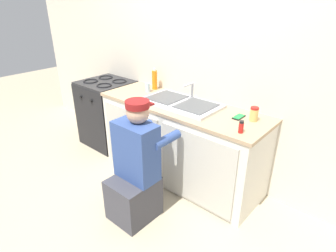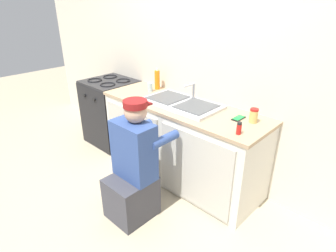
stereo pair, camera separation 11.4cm
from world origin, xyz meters
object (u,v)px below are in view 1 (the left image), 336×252
sink_double_basin (181,103)px  plumber_person (136,172)px  condiment_jar (254,114)px  cell_phone (239,117)px  stove_range (108,113)px  soap_bottle_orange (155,80)px  spice_bottle_red (241,127)px  water_glass (148,87)px

sink_double_basin → plumber_person: plumber_person is taller
condiment_jar → cell_phone: condiment_jar is taller
stove_range → condiment_jar: bearing=2.9°
sink_double_basin → soap_bottle_orange: size_ratio=3.20×
stove_range → spice_bottle_red: 2.07m
spice_bottle_red → soap_bottle_orange: size_ratio=0.42×
condiment_jar → spice_bottle_red: bearing=-84.4°
sink_double_basin → condiment_jar: (0.74, 0.10, 0.05)m
cell_phone → soap_bottle_orange: bearing=174.3°
stove_range → sink_double_basin: bearing=0.1°
stove_range → water_glass: bearing=6.2°
stove_range → cell_phone: (1.85, 0.08, 0.43)m
soap_bottle_orange → water_glass: 0.14m
cell_phone → water_glass: 1.15m
sink_double_basin → condiment_jar: bearing=7.6°
stove_range → spice_bottle_red: spice_bottle_red is taller
plumber_person → cell_phone: (0.52, 0.82, 0.40)m
sink_double_basin → plumber_person: 0.86m
sink_double_basin → water_glass: 0.55m
plumber_person → condiment_jar: size_ratio=8.63×
stove_range → spice_bottle_red: bearing=-5.3°
cell_phone → water_glass: (-1.15, -0.01, 0.04)m
plumber_person → spice_bottle_red: 0.98m
spice_bottle_red → condiment_jar: bearing=95.6°
water_glass → plumber_person: bearing=-52.0°
plumber_person → spice_bottle_red: bearing=39.3°
plumber_person → soap_bottle_orange: 1.25m
condiment_jar → soap_bottle_orange: bearing=175.7°
sink_double_basin → condiment_jar: 0.74m
condiment_jar → water_glass: (-1.28, -0.03, -0.01)m
plumber_person → cell_phone: bearing=57.9°
sink_double_basin → spice_bottle_red: sink_double_basin is taller
sink_double_basin → cell_phone: (0.61, 0.08, -0.01)m
soap_bottle_orange → cell_phone: size_ratio=1.79×
spice_bottle_red → water_glass: spice_bottle_red is taller
soap_bottle_orange → stove_range: bearing=-164.0°
spice_bottle_red → water_glass: (-1.31, 0.26, -0.00)m
spice_bottle_red → cell_phone: 0.32m
water_glass → sink_double_basin: bearing=-7.7°
soap_bottle_orange → water_glass: bearing=-87.6°
condiment_jar → cell_phone: bearing=-171.7°
plumber_person → condiment_jar: (0.65, 0.84, 0.46)m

